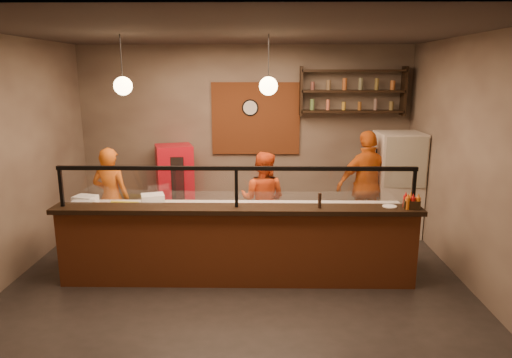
{
  "coord_description": "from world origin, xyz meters",
  "views": [
    {
      "loc": [
        0.33,
        -5.84,
        2.73
      ],
      "look_at": [
        0.24,
        0.3,
        1.28
      ],
      "focal_mm": 32.0,
      "sensor_mm": 36.0,
      "label": 1
    }
  ],
  "objects_px": {
    "cook_mid": "(263,200)",
    "condiment_caddy": "(411,204)",
    "pepper_mill": "(320,201)",
    "wall_clock": "(250,108)",
    "pizza_dough": "(242,206)",
    "cook_left": "(111,198)",
    "red_cooler": "(175,185)",
    "fridge": "(397,184)",
    "cook_right": "(367,186)"
  },
  "relations": [
    {
      "from": "cook_mid",
      "to": "condiment_caddy",
      "type": "height_order",
      "value": "cook_mid"
    },
    {
      "from": "pepper_mill",
      "to": "wall_clock",
      "type": "bearing_deg",
      "value": 108.74
    },
    {
      "from": "pizza_dough",
      "to": "cook_left",
      "type": "bearing_deg",
      "value": 159.37
    },
    {
      "from": "red_cooler",
      "to": "pizza_dough",
      "type": "xyz_separation_m",
      "value": [
        1.3,
        -1.92,
        0.18
      ]
    },
    {
      "from": "fridge",
      "to": "cook_right",
      "type": "bearing_deg",
      "value": -161.45
    },
    {
      "from": "wall_clock",
      "to": "red_cooler",
      "type": "height_order",
      "value": "wall_clock"
    },
    {
      "from": "condiment_caddy",
      "to": "pepper_mill",
      "type": "relative_size",
      "value": 1.01
    },
    {
      "from": "pizza_dough",
      "to": "cook_mid",
      "type": "bearing_deg",
      "value": 70.72
    },
    {
      "from": "cook_left",
      "to": "condiment_caddy",
      "type": "relative_size",
      "value": 8.28
    },
    {
      "from": "wall_clock",
      "to": "pepper_mill",
      "type": "distance_m",
      "value": 3.09
    },
    {
      "from": "cook_right",
      "to": "red_cooler",
      "type": "bearing_deg",
      "value": -26.88
    },
    {
      "from": "wall_clock",
      "to": "cook_left",
      "type": "relative_size",
      "value": 0.19
    },
    {
      "from": "red_cooler",
      "to": "wall_clock",
      "type": "bearing_deg",
      "value": -4.32
    },
    {
      "from": "red_cooler",
      "to": "condiment_caddy",
      "type": "xyz_separation_m",
      "value": [
        3.46,
        -2.47,
        0.38
      ]
    },
    {
      "from": "condiment_caddy",
      "to": "pepper_mill",
      "type": "bearing_deg",
      "value": -179.48
    },
    {
      "from": "cook_right",
      "to": "pizza_dough",
      "type": "distance_m",
      "value": 2.35
    },
    {
      "from": "cook_left",
      "to": "fridge",
      "type": "relative_size",
      "value": 0.91
    },
    {
      "from": "pepper_mill",
      "to": "cook_mid",
      "type": "bearing_deg",
      "value": 116.8
    },
    {
      "from": "cook_left",
      "to": "pizza_dough",
      "type": "distance_m",
      "value": 2.23
    },
    {
      "from": "cook_mid",
      "to": "pepper_mill",
      "type": "height_order",
      "value": "cook_mid"
    },
    {
      "from": "red_cooler",
      "to": "cook_right",
      "type": "bearing_deg",
      "value": -29.01
    },
    {
      "from": "cook_mid",
      "to": "condiment_caddy",
      "type": "relative_size",
      "value": 7.91
    },
    {
      "from": "cook_mid",
      "to": "red_cooler",
      "type": "xyz_separation_m",
      "value": [
        -1.59,
        1.07,
        -0.04
      ]
    },
    {
      "from": "cook_left",
      "to": "red_cooler",
      "type": "xyz_separation_m",
      "value": [
        0.79,
        1.13,
        -0.07
      ]
    },
    {
      "from": "cook_right",
      "to": "pizza_dough",
      "type": "xyz_separation_m",
      "value": [
        -2.01,
        -1.22,
        -0.0
      ]
    },
    {
      "from": "pizza_dough",
      "to": "pepper_mill",
      "type": "distance_m",
      "value": 1.18
    },
    {
      "from": "wall_clock",
      "to": "cook_right",
      "type": "xyz_separation_m",
      "value": [
        1.95,
        -1.0,
        -1.19
      ]
    },
    {
      "from": "cook_mid",
      "to": "pizza_dough",
      "type": "bearing_deg",
      "value": 87.57
    },
    {
      "from": "wall_clock",
      "to": "condiment_caddy",
      "type": "distance_m",
      "value": 3.62
    },
    {
      "from": "cook_left",
      "to": "pepper_mill",
      "type": "height_order",
      "value": "cook_left"
    },
    {
      "from": "wall_clock",
      "to": "fridge",
      "type": "distance_m",
      "value": 2.89
    },
    {
      "from": "pizza_dough",
      "to": "condiment_caddy",
      "type": "bearing_deg",
      "value": -14.37
    },
    {
      "from": "pizza_dough",
      "to": "condiment_caddy",
      "type": "distance_m",
      "value": 2.24
    },
    {
      "from": "cook_mid",
      "to": "pepper_mill",
      "type": "distance_m",
      "value": 1.63
    },
    {
      "from": "cook_left",
      "to": "condiment_caddy",
      "type": "xyz_separation_m",
      "value": [
        4.25,
        -1.34,
        0.31
      ]
    },
    {
      "from": "cook_left",
      "to": "pepper_mill",
      "type": "bearing_deg",
      "value": 164.54
    },
    {
      "from": "wall_clock",
      "to": "fridge",
      "type": "bearing_deg",
      "value": -17.55
    },
    {
      "from": "pizza_dough",
      "to": "pepper_mill",
      "type": "xyz_separation_m",
      "value": [
        1.01,
        -0.56,
        0.25
      ]
    },
    {
      "from": "condiment_caddy",
      "to": "cook_right",
      "type": "bearing_deg",
      "value": 94.82
    },
    {
      "from": "cook_right",
      "to": "condiment_caddy",
      "type": "height_order",
      "value": "cook_right"
    },
    {
      "from": "cook_left",
      "to": "cook_mid",
      "type": "bearing_deg",
      "value": -170.46
    },
    {
      "from": "fridge",
      "to": "condiment_caddy",
      "type": "xyz_separation_m",
      "value": [
        -0.4,
        -1.99,
        0.24
      ]
    },
    {
      "from": "wall_clock",
      "to": "cook_left",
      "type": "height_order",
      "value": "wall_clock"
    },
    {
      "from": "red_cooler",
      "to": "cook_mid",
      "type": "bearing_deg",
      "value": -51.1
    },
    {
      "from": "pizza_dough",
      "to": "condiment_caddy",
      "type": "xyz_separation_m",
      "value": [
        2.16,
        -0.55,
        0.21
      ]
    },
    {
      "from": "cook_right",
      "to": "pizza_dough",
      "type": "height_order",
      "value": "cook_right"
    },
    {
      "from": "cook_mid",
      "to": "pepper_mill",
      "type": "xyz_separation_m",
      "value": [
        0.71,
        -1.41,
        0.39
      ]
    },
    {
      "from": "pizza_dough",
      "to": "cook_right",
      "type": "bearing_deg",
      "value": 31.32
    },
    {
      "from": "wall_clock",
      "to": "cook_right",
      "type": "bearing_deg",
      "value": -27.21
    },
    {
      "from": "pizza_dough",
      "to": "fridge",
      "type": "bearing_deg",
      "value": 29.28
    }
  ]
}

